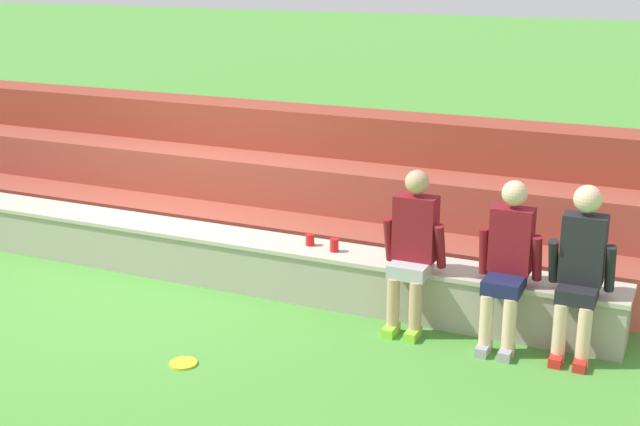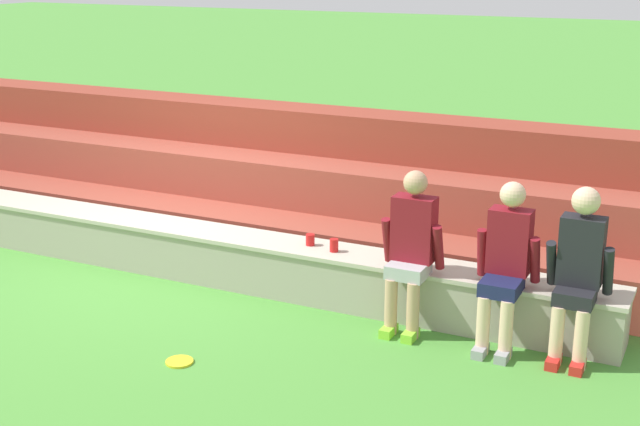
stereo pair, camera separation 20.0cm
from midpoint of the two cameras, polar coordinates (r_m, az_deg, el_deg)
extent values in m
plane|color=#4C9338|center=(9.06, -10.89, -4.06)|extent=(80.00, 80.00, 0.00)
cube|color=#A8A08E|center=(9.16, -10.08, -2.12)|extent=(9.38, 0.48, 0.51)
cube|color=#BCB39F|center=(9.08, -10.15, -0.70)|extent=(9.42, 0.52, 0.04)
cube|color=#974031|center=(9.72, -7.58, -0.94)|extent=(11.49, 0.60, 0.49)
cube|color=#984132|center=(10.13, -5.78, 1.29)|extent=(11.49, 0.60, 0.98)
cube|color=brown|center=(10.57, -4.12, 3.34)|extent=(11.49, 0.60, 1.47)
cylinder|color=tan|center=(7.52, 5.46, -6.17)|extent=(0.11, 0.11, 0.51)
cylinder|color=tan|center=(7.46, 6.92, -6.41)|extent=(0.11, 0.11, 0.51)
cube|color=#8CD833|center=(7.57, 5.31, -7.76)|extent=(0.10, 0.22, 0.08)
cube|color=#8CD833|center=(7.51, 6.76, -8.02)|extent=(0.10, 0.22, 0.08)
cube|color=#B2B2B7|center=(7.49, 6.60, -3.77)|extent=(0.33, 0.32, 0.12)
cube|color=maroon|center=(7.48, 6.99, -1.04)|extent=(0.37, 0.20, 0.57)
sphere|color=tan|center=(7.37, 7.10, 2.00)|extent=(0.21, 0.21, 0.21)
cylinder|color=maroon|center=(7.58, 5.24, -1.78)|extent=(0.08, 0.19, 0.43)
cylinder|color=maroon|center=(7.44, 8.59, -2.27)|extent=(0.08, 0.20, 0.42)
cylinder|color=beige|center=(7.27, 11.49, -7.28)|extent=(0.11, 0.11, 0.51)
cylinder|color=beige|center=(7.23, 12.96, -7.52)|extent=(0.11, 0.11, 0.51)
cube|color=#99999E|center=(7.32, 11.31, -8.92)|extent=(0.10, 0.22, 0.08)
cube|color=#99999E|center=(7.28, 12.77, -9.16)|extent=(0.10, 0.22, 0.08)
cube|color=#191E47|center=(7.26, 12.66, -4.74)|extent=(0.31, 0.36, 0.12)
cube|color=maroon|center=(7.33, 13.18, -1.84)|extent=(0.35, 0.20, 0.55)
sphere|color=beige|center=(7.21, 13.39, 1.19)|extent=(0.21, 0.21, 0.21)
cylinder|color=maroon|center=(7.40, 11.41, -2.56)|extent=(0.08, 0.15, 0.43)
cylinder|color=maroon|center=(7.31, 14.78, -3.03)|extent=(0.08, 0.20, 0.43)
cylinder|color=beige|center=(7.22, 16.12, -7.79)|extent=(0.11, 0.11, 0.51)
cylinder|color=beige|center=(7.20, 17.61, -8.01)|extent=(0.11, 0.11, 0.51)
cube|color=red|center=(7.27, 15.93, -9.44)|extent=(0.10, 0.22, 0.08)
cube|color=red|center=(7.25, 17.41, -9.66)|extent=(0.10, 0.22, 0.08)
cube|color=black|center=(7.20, 17.23, -5.31)|extent=(0.31, 0.29, 0.12)
cube|color=black|center=(7.21, 17.64, -2.42)|extent=(0.34, 0.20, 0.57)
sphere|color=beige|center=(7.09, 17.93, 0.77)|extent=(0.22, 0.22, 0.22)
cylinder|color=black|center=(7.27, 15.80, -3.19)|extent=(0.08, 0.24, 0.42)
cylinder|color=black|center=(7.21, 19.26, -3.66)|extent=(0.08, 0.20, 0.43)
cylinder|color=red|center=(8.20, 0.04, -1.78)|extent=(0.08, 0.08, 0.11)
cylinder|color=red|center=(8.03, 1.64, -2.15)|extent=(0.08, 0.08, 0.12)
cylinder|color=yellow|center=(7.15, -8.47, -9.69)|extent=(0.23, 0.23, 0.02)
camera|label=1|loc=(0.10, -89.29, 0.21)|focal=48.47mm
camera|label=2|loc=(0.10, 90.71, -0.21)|focal=48.47mm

